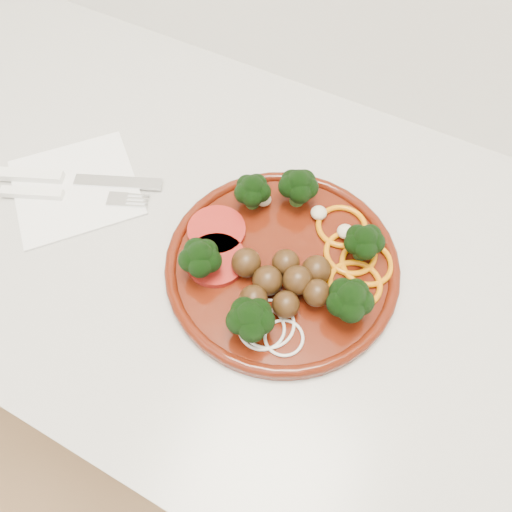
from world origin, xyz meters
The scene contains 5 objects.
counter centered at (0.00, 1.70, 0.45)m, with size 2.40×0.60×0.90m.
plate centered at (0.16, 1.69, 0.92)m, with size 0.28×0.28×0.06m.
napkin centered at (-0.14, 1.67, 0.90)m, with size 0.16×0.16×0.00m, color white.
knife centered at (-0.16, 1.67, 0.91)m, with size 0.21×0.11×0.01m.
fork centered at (-0.16, 1.64, 0.91)m, with size 0.19×0.10×0.01m.
Camera 1 is at (0.28, 1.41, 1.43)m, focal length 35.00 mm.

